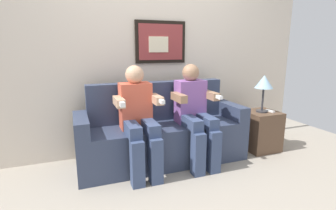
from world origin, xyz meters
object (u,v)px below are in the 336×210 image
at_px(couch, 163,135).
at_px(spare_remote_on_table, 270,111).
at_px(person_on_left, 138,116).
at_px(person_on_right, 195,111).
at_px(table_lamp, 264,83).
at_px(side_table_right, 260,130).

relative_size(couch, spare_remote_on_table, 14.46).
distance_m(person_on_left, spare_remote_on_table, 1.70).
xyz_separation_m(couch, person_on_left, (-0.32, -0.17, 0.29)).
height_order(couch, person_on_right, person_on_right).
relative_size(couch, person_on_right, 1.69).
xyz_separation_m(person_on_left, table_lamp, (1.59, 0.05, 0.25)).
height_order(couch, table_lamp, table_lamp).
relative_size(person_on_left, side_table_right, 2.22).
bearing_deg(side_table_right, table_lamp, -138.37).
bearing_deg(person_on_left, couch, 27.84).
height_order(person_on_left, table_lamp, person_on_left).
distance_m(side_table_right, spare_remote_on_table, 0.28).
bearing_deg(person_on_right, couch, 152.25).
bearing_deg(person_on_right, person_on_left, -179.96).
relative_size(side_table_right, table_lamp, 1.09).
bearing_deg(side_table_right, person_on_right, -176.41).
height_order(person_on_right, side_table_right, person_on_right).
xyz_separation_m(couch, spare_remote_on_table, (1.38, -0.15, 0.20)).
xyz_separation_m(person_on_left, side_table_right, (1.61, 0.06, -0.36)).
height_order(couch, spare_remote_on_table, couch).
bearing_deg(person_on_right, table_lamp, 2.75).
bearing_deg(spare_remote_on_table, person_on_right, -179.12).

